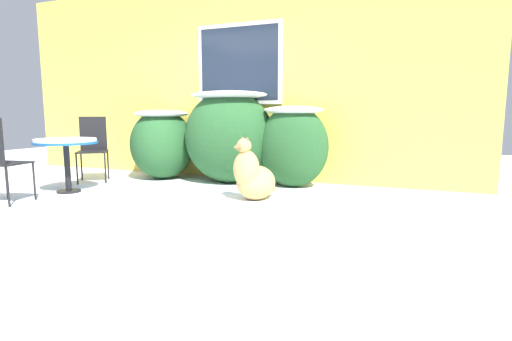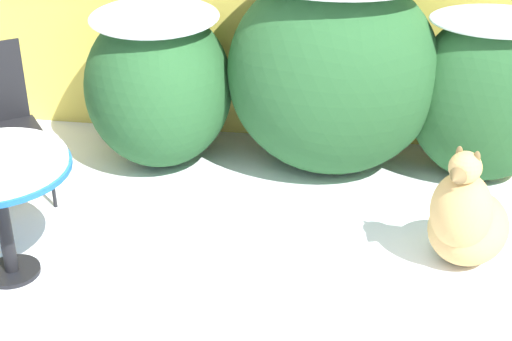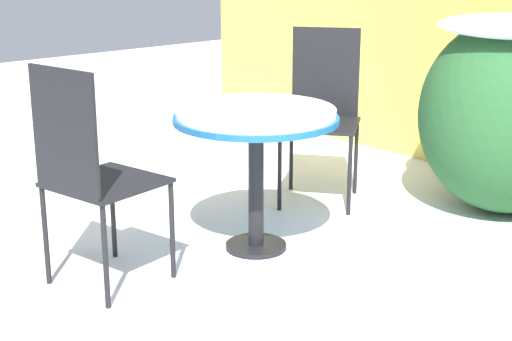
# 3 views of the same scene
# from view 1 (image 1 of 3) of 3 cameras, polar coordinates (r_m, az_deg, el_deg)

# --- Properties ---
(ground_plane) EXTENTS (16.00, 16.00, 0.00)m
(ground_plane) POSITION_cam_1_polar(r_m,az_deg,el_deg) (4.90, -16.40, -4.55)
(ground_plane) COLOR white
(house_wall) EXTENTS (8.00, 0.10, 3.17)m
(house_wall) POSITION_cam_1_polar(r_m,az_deg,el_deg) (6.66, -4.72, 12.82)
(house_wall) COLOR #DBC14C
(house_wall) RESTS_ON ground_plane
(shrub_left) EXTENTS (1.00, 1.03, 1.11)m
(shrub_left) POSITION_cam_1_polar(r_m,az_deg,el_deg) (6.63, -13.25, 3.95)
(shrub_left) COLOR #235128
(shrub_left) RESTS_ON ground_plane
(shrub_middle) EXTENTS (1.40, 1.08, 1.38)m
(shrub_middle) POSITION_cam_1_polar(r_m,az_deg,el_deg) (6.07, -3.90, 5.11)
(shrub_middle) COLOR #235128
(shrub_middle) RESTS_ON ground_plane
(shrub_right) EXTENTS (1.01, 0.72, 1.16)m
(shrub_right) POSITION_cam_1_polar(r_m,az_deg,el_deg) (5.72, 5.33, 3.76)
(shrub_right) COLOR #235128
(shrub_right) RESTS_ON ground_plane
(patio_table) EXTENTS (0.80, 0.80, 0.72)m
(patio_table) POSITION_cam_1_polar(r_m,az_deg,el_deg) (5.86, -25.52, 3.22)
(patio_table) COLOR black
(patio_table) RESTS_ON ground_plane
(patio_chair_near_table) EXTENTS (0.61, 0.61, 1.00)m
(patio_chair_near_table) POSITION_cam_1_polar(r_m,az_deg,el_deg) (6.70, -22.29, 3.24)
(patio_chair_near_table) COLOR black
(patio_chair_near_table) RESTS_ON ground_plane
(dog) EXTENTS (0.62, 0.67, 0.78)m
(dog) POSITION_cam_1_polar(r_m,az_deg,el_deg) (4.84, -0.49, -0.93)
(dog) COLOR tan
(dog) RESTS_ON ground_plane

